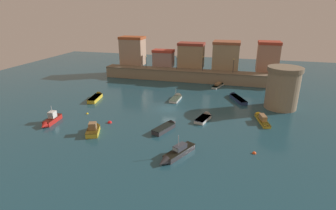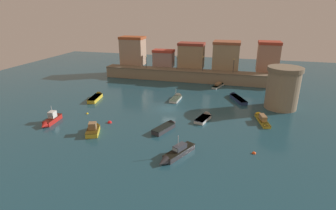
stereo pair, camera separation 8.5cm
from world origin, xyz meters
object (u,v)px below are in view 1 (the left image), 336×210
object	(u,v)px
quay_lamp_2	(203,61)
moored_boat_7	(177,98)
moored_boat_8	(220,84)
quay_lamp_3	(234,63)
fortress_tower	(283,88)
mooring_buoy_0	(110,123)
mooring_buoy_1	(87,114)
quay_lamp_1	(177,61)
moored_boat_1	(97,97)
moored_boat_3	(205,117)
moored_boat_0	(51,120)
moored_boat_5	(94,129)
moored_boat_2	(261,118)
moored_boat_6	(176,154)
mooring_buoy_2	(254,153)
moored_boat_4	(236,98)
quay_lamp_0	(146,60)
moored_boat_9	(167,127)

from	to	relation	value
quay_lamp_2	moored_boat_7	world-z (taller)	quay_lamp_2
moored_boat_8	quay_lamp_3	bearing A→B (deg)	-28.16
fortress_tower	moored_boat_7	size ratio (longest dim) A/B	1.52
quay_lamp_3	mooring_buoy_0	xyz separation A→B (m)	(-19.31, -30.95, -5.34)
mooring_buoy_0	mooring_buoy_1	world-z (taller)	mooring_buoy_0
quay_lamp_1	quay_lamp_2	bearing A→B (deg)	0.00
mooring_buoy_0	moored_boat_1	bearing A→B (deg)	127.73
mooring_buoy_0	mooring_buoy_1	bearing A→B (deg)	155.71
moored_boat_1	moored_boat_7	world-z (taller)	moored_boat_7
quay_lamp_1	mooring_buoy_0	distance (m)	31.73
quay_lamp_1	quay_lamp_3	distance (m)	14.73
quay_lamp_1	moored_boat_3	world-z (taller)	quay_lamp_1
moored_boat_0	moored_boat_5	world-z (taller)	moored_boat_0
moored_boat_3	moored_boat_2	bearing A→B (deg)	-62.48
moored_boat_2	moored_boat_6	distance (m)	19.66
moored_boat_3	mooring_buoy_1	distance (m)	21.70
mooring_buoy_1	moored_boat_8	bearing A→B (deg)	48.83
quay_lamp_1	mooring_buoy_2	distance (m)	40.40
moored_boat_2	mooring_buoy_0	bearing A→B (deg)	94.72
moored_boat_5	mooring_buoy_1	xyz separation A→B (m)	(-5.10, 6.60, -0.55)
quay_lamp_1	quay_lamp_3	bearing A→B (deg)	0.00
mooring_buoy_1	mooring_buoy_2	size ratio (longest dim) A/B	0.81
fortress_tower	moored_boat_4	size ratio (longest dim) A/B	1.14
quay_lamp_0	quay_lamp_3	size ratio (longest dim) A/B	0.90
moored_boat_6	moored_boat_8	size ratio (longest dim) A/B	0.96
moored_boat_2	quay_lamp_3	bearing A→B (deg)	1.34
moored_boat_5	quay_lamp_0	bearing A→B (deg)	-15.90
fortress_tower	moored_boat_1	distance (m)	38.04
moored_boat_3	moored_boat_7	xyz separation A→B (m)	(-7.29, 9.54, -0.02)
moored_boat_0	mooring_buoy_0	world-z (taller)	moored_boat_0
moored_boat_9	mooring_buoy_0	distance (m)	10.11
mooring_buoy_0	mooring_buoy_2	bearing A→B (deg)	-10.45
quay_lamp_3	fortress_tower	bearing A→B (deg)	-58.18
quay_lamp_3	moored_boat_5	world-z (taller)	quay_lamp_3
moored_boat_4	mooring_buoy_2	bearing A→B (deg)	161.91
quay_lamp_1	moored_boat_8	size ratio (longest dim) A/B	0.50
quay_lamp_2	mooring_buoy_0	bearing A→B (deg)	-110.41
moored_boat_5	mooring_buoy_2	distance (m)	24.35
moored_boat_4	moored_boat_6	size ratio (longest dim) A/B	1.09
moored_boat_7	mooring_buoy_0	distance (m)	17.55
quay_lamp_0	mooring_buoy_0	size ratio (longest dim) A/B	4.29
quay_lamp_2	moored_boat_0	size ratio (longest dim) A/B	0.71
mooring_buoy_2	quay_lamp_0	bearing A→B (deg)	128.04
moored_boat_3	mooring_buoy_1	bearing A→B (deg)	114.63
moored_boat_7	moored_boat_8	distance (m)	15.12
moored_boat_2	moored_boat_4	size ratio (longest dim) A/B	0.98
moored_boat_5	mooring_buoy_2	xyz separation A→B (m)	(24.34, -0.41, -0.55)
moored_boat_4	moored_boat_5	xyz separation A→B (m)	(-21.46, -22.32, 0.18)
moored_boat_0	moored_boat_5	size ratio (longest dim) A/B	1.13
moored_boat_1	mooring_buoy_2	xyz separation A→B (m)	(32.09, -15.40, -0.41)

